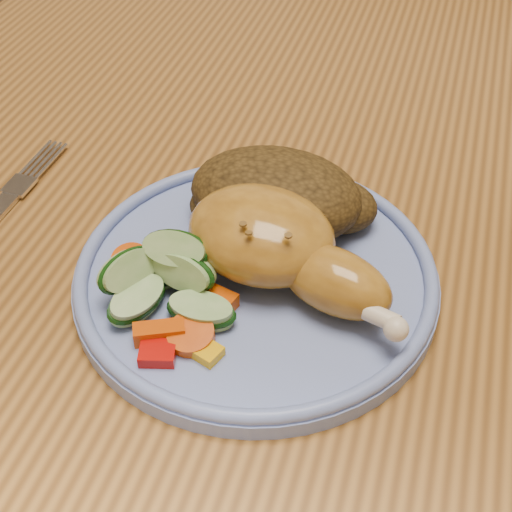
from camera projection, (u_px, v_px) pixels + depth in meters
The scene contains 7 objects.
dining_table at pixel (327, 273), 0.62m from camera, with size 0.90×1.40×0.75m.
chair_far at pixel (402, 92), 1.18m from camera, with size 0.42×0.42×0.91m.
plate at pixel (256, 278), 0.49m from camera, with size 0.25×0.25×0.01m, color #667ABA.
plate_rim at pixel (256, 267), 0.48m from camera, with size 0.25×0.25×0.01m, color #667ABA.
chicken_leg at pixel (278, 245), 0.47m from camera, with size 0.16×0.11×0.05m.
rice_pilaf at pixel (280, 197), 0.51m from camera, with size 0.14×0.09×0.05m.
vegetable_pile at pixel (165, 285), 0.46m from camera, with size 0.10×0.10×0.05m.
Camera 1 is at (0.07, -0.44, 1.10)m, focal length 50.00 mm.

